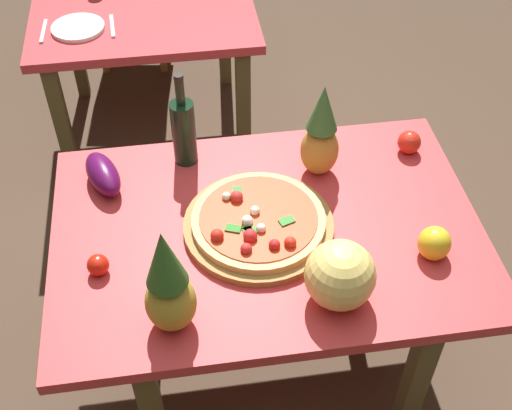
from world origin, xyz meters
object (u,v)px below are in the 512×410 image
(pizza_board, at_px, (258,226))
(pineapple_right, at_px, (168,286))
(pineapple_left, at_px, (321,135))
(pizza, at_px, (258,221))
(wine_bottle, at_px, (184,130))
(tomato_by_bottle, at_px, (98,265))
(bell_pepper, at_px, (434,243))
(tomato_near_board, at_px, (409,142))
(dinner_plate, at_px, (78,28))
(melon, at_px, (340,275))
(knife_utensil, at_px, (112,26))
(background_table, at_px, (145,22))
(display_table, at_px, (267,247))
(fork_utensil, at_px, (44,31))

(pizza_board, bearing_deg, pineapple_right, -132.27)
(pineapple_left, bearing_deg, pizza, -135.21)
(wine_bottle, distance_m, tomato_by_bottle, 0.52)
(bell_pepper, relative_size, tomato_near_board, 1.33)
(pizza, distance_m, dinner_plate, 1.35)
(melon, bearing_deg, knife_utensil, 111.92)
(background_table, height_order, pineapple_right, pineapple_right)
(pineapple_right, height_order, melon, pineapple_right)
(pizza_board, relative_size, bell_pepper, 4.32)
(pizza_board, relative_size, pineapple_right, 1.29)
(display_table, bearing_deg, pizza_board, -178.48)
(display_table, relative_size, pineapple_right, 3.69)
(wine_bottle, distance_m, dinner_plate, 0.97)
(dinner_plate, bearing_deg, fork_utensil, 180.00)
(pizza, height_order, dinner_plate, pizza)
(tomato_by_bottle, height_order, knife_utensil, tomato_by_bottle)
(bell_pepper, bearing_deg, wine_bottle, 142.37)
(tomato_by_bottle, bearing_deg, tomato_near_board, 20.33)
(pineapple_left, height_order, knife_utensil, pineapple_left)
(knife_utensil, bearing_deg, background_table, 53.86)
(pineapple_right, bearing_deg, background_table, 91.19)
(pizza_board, height_order, pineapple_right, pineapple_right)
(bell_pepper, distance_m, tomato_by_bottle, 0.94)
(pizza_board, relative_size, pineapple_left, 1.36)
(display_table, relative_size, wine_bottle, 3.84)
(pizza, bearing_deg, bell_pepper, -19.14)
(wine_bottle, xyz_separation_m, fork_utensil, (-0.52, 0.88, -0.12))
(pizza_board, bearing_deg, display_table, 1.52)
(dinner_plate, bearing_deg, display_table, -63.88)
(background_table, xyz_separation_m, tomato_near_board, (0.85, -1.15, 0.14))
(pizza, distance_m, melon, 0.33)
(dinner_plate, xyz_separation_m, knife_utensil, (0.14, 0.00, -0.00))
(knife_utensil, bearing_deg, tomato_by_bottle, -94.54)
(pineapple_right, xyz_separation_m, fork_utensil, (-0.45, 1.52, -0.15))
(tomato_by_bottle, bearing_deg, fork_utensil, 100.77)
(wine_bottle, relative_size, knife_utensil, 1.84)
(display_table, distance_m, wine_bottle, 0.45)
(knife_utensil, bearing_deg, fork_utensil, 176.71)
(wine_bottle, height_order, melon, wine_bottle)
(fork_utensil, bearing_deg, dinner_plate, 2.22)
(pizza, xyz_separation_m, pineapple_left, (0.23, 0.23, 0.11))
(pizza, height_order, pineapple_left, pineapple_left)
(background_table, height_order, dinner_plate, dinner_plate)
(wine_bottle, height_order, tomato_by_bottle, wine_bottle)
(pizza_board, height_order, tomato_near_board, tomato_near_board)
(melon, relative_size, bell_pepper, 1.84)
(fork_utensil, bearing_deg, background_table, 28.28)
(pizza, distance_m, fork_utensil, 1.42)
(pineapple_left, xyz_separation_m, melon, (-0.06, -0.50, -0.05))
(pineapple_right, height_order, fork_utensil, pineapple_right)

